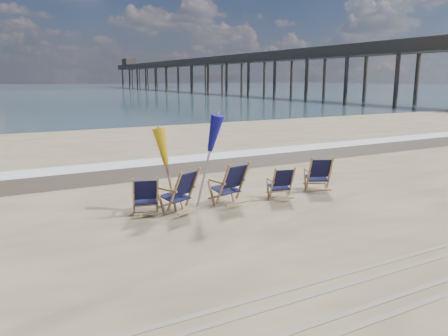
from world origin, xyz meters
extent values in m
plane|color=#364E5A|center=(0.00, 128.00, 0.00)|extent=(400.00, 400.00, 0.00)
cube|color=silver|center=(0.00, 8.30, 0.00)|extent=(200.00, 1.40, 0.01)
cube|color=#42362A|center=(0.00, 6.80, 0.00)|extent=(200.00, 2.60, 0.00)
cylinder|color=#AE824E|center=(-1.43, 2.25, 0.98)|extent=(0.06, 0.06, 1.95)
cone|color=gold|center=(-1.43, 2.25, 1.48)|extent=(0.30, 0.30, 0.85)
cylinder|color=#A5A5AD|center=(-0.59, 1.98, 1.14)|extent=(0.06, 0.06, 2.29)
cone|color=navy|center=(-0.59, 1.98, 1.81)|extent=(0.30, 0.30, 0.85)
camera|label=1|loc=(-4.96, -6.93, 3.04)|focal=35.00mm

